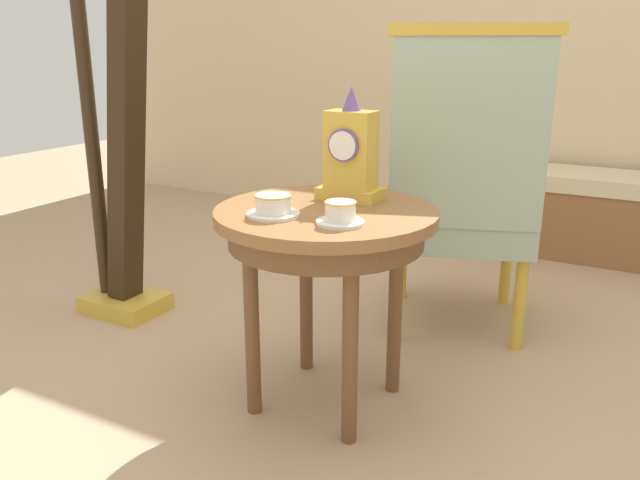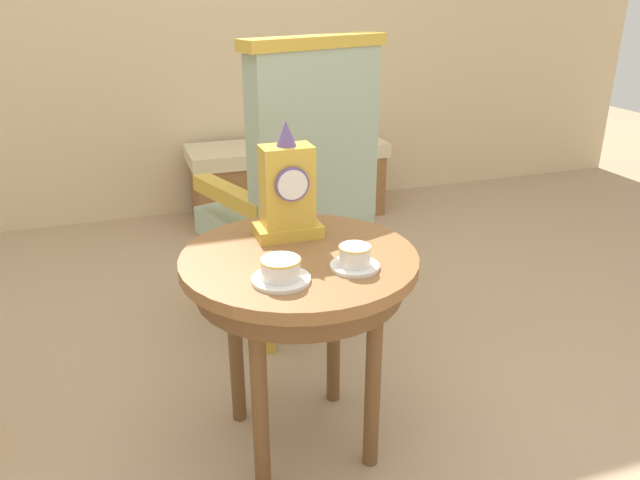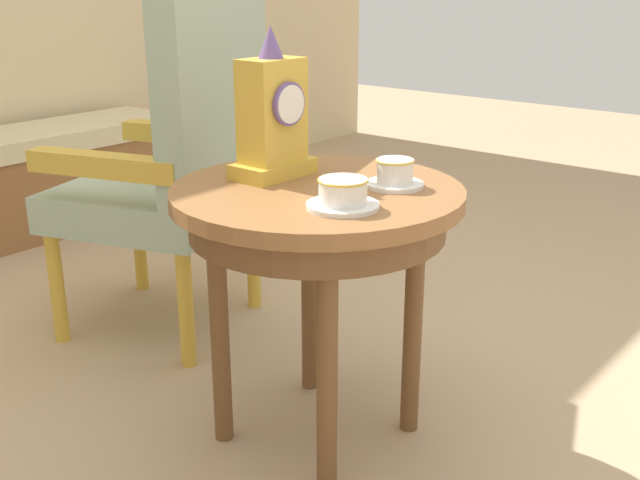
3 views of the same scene
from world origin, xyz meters
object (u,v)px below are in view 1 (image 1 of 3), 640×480
Objects in this scene: side_table at (326,235)px; teacup_right at (340,214)px; mantel_clock at (351,155)px; armchair at (463,182)px; teacup_left at (273,206)px; harp at (116,137)px; window_bench at (587,214)px.

teacup_right is at bearing -49.19° from side_table.
armchair is at bearing 70.92° from mantel_clock.
teacup_right is (0.11, -0.13, 0.11)m from side_table.
teacup_right reaches higher than teacup_left.
teacup_right is at bearing -17.01° from harp.
armchair reaches higher than mantel_clock.
teacup_right is at bearing -100.98° from window_bench.
harp is 1.57× the size of window_bench.
armchair is at bearing 73.84° from side_table.
harp is at bearing -132.00° from window_bench.
side_table is 4.39× the size of teacup_left.
harp is (-1.15, 0.35, 0.08)m from teacup_right.
armchair is 0.99× the size of window_bench.
harp is (-1.04, 0.22, 0.19)m from side_table.
teacup_left is at bearing -122.28° from side_table.
side_table is 0.36× the size of harp.
harp reaches higher than armchair.
teacup_right is 1.20m from harp.
mantel_clock is 0.61m from armchair.
window_bench is at bearing 73.90° from teacup_left.
teacup_right is at bearing 3.77° from teacup_left.
mantel_clock is at bearing -109.08° from armchair.
armchair is at bearing 70.81° from teacup_left.
armchair is at bearing 83.79° from teacup_right.
teacup_left reaches higher than window_bench.
teacup_left is at bearing -176.23° from teacup_right.
teacup_left is (-0.09, -0.14, 0.11)m from side_table.
armchair is 1.34m from window_bench.
side_table is at bearing 130.81° from teacup_right.
mantel_clock is 0.19× the size of harp.
teacup_right is 0.38× the size of mantel_clock.
window_bench is (0.31, 1.25, -0.37)m from armchair.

